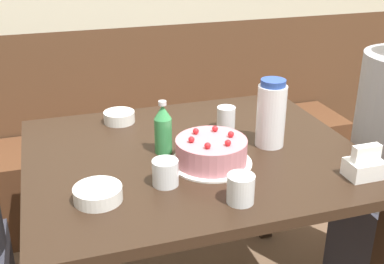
{
  "coord_description": "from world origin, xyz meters",
  "views": [
    {
      "loc": [
        -0.45,
        -1.4,
        1.46
      ],
      "look_at": [
        0.01,
        0.05,
        0.79
      ],
      "focal_mm": 45.0,
      "sensor_mm": 36.0,
      "label": 1
    }
  ],
  "objects": [
    {
      "name": "glass_water_tall",
      "position": [
        0.17,
        0.14,
        0.78
      ],
      "size": [
        0.07,
        0.07,
        0.09
      ],
      "color": "silver",
      "rests_on": "dining_table"
    },
    {
      "name": "glass_shot_small",
      "position": [
        -0.15,
        -0.19,
        0.78
      ],
      "size": [
        0.08,
        0.08,
        0.08
      ],
      "color": "silver",
      "rests_on": "dining_table"
    },
    {
      "name": "bowl_rice_small",
      "position": [
        -0.19,
        0.34,
        0.76
      ],
      "size": [
        0.12,
        0.12,
        0.04
      ],
      "color": "white",
      "rests_on": "dining_table"
    },
    {
      "name": "bench_seat",
      "position": [
        0.0,
        0.83,
        0.22
      ],
      "size": [
        2.27,
        0.38,
        0.44
      ],
      "color": "#56331E",
      "rests_on": "ground_plane"
    },
    {
      "name": "napkin_holder",
      "position": [
        0.44,
        -0.32,
        0.77
      ],
      "size": [
        0.11,
        0.08,
        0.11
      ],
      "color": "white",
      "rests_on": "dining_table"
    },
    {
      "name": "dining_table",
      "position": [
        0.0,
        0.0,
        0.64
      ],
      "size": [
        1.12,
        0.92,
        0.74
      ],
      "color": "black",
      "rests_on": "ground_plane"
    },
    {
      "name": "birthday_cake",
      "position": [
        0.03,
        -0.1,
        0.78
      ],
      "size": [
        0.27,
        0.27,
        0.1
      ],
      "color": "white",
      "rests_on": "dining_table"
    },
    {
      "name": "soju_bottle",
      "position": [
        -0.1,
        0.03,
        0.82
      ],
      "size": [
        0.06,
        0.06,
        0.18
      ],
      "color": "#388E4C",
      "rests_on": "dining_table"
    },
    {
      "name": "glass_tumbler_short",
      "position": [
        0.03,
        -0.34,
        0.78
      ],
      "size": [
        0.08,
        0.08,
        0.08
      ],
      "color": "silver",
      "rests_on": "dining_table"
    },
    {
      "name": "bowl_soup_white",
      "position": [
        -0.35,
        -0.21,
        0.76
      ],
      "size": [
        0.14,
        0.14,
        0.04
      ],
      "color": "white",
      "rests_on": "dining_table"
    },
    {
      "name": "water_pitcher",
      "position": [
        0.27,
        -0.03,
        0.85
      ],
      "size": [
        0.1,
        0.1,
        0.24
      ],
      "color": "white",
      "rests_on": "dining_table"
    }
  ]
}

